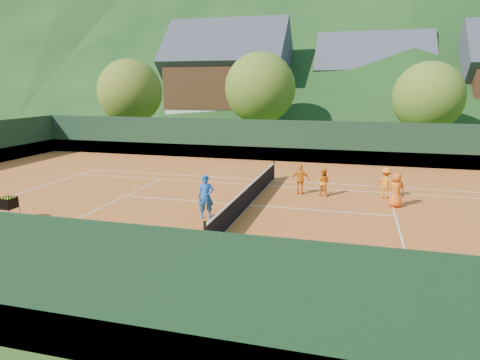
% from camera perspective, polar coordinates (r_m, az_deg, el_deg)
% --- Properties ---
extents(ground, '(400.00, 400.00, 0.00)m').
position_cam_1_polar(ground, '(19.82, 1.23, -3.42)').
color(ground, '#2E531A').
rests_on(ground, ground).
extents(clay_court, '(40.00, 24.00, 0.02)m').
position_cam_1_polar(clay_court, '(19.81, 1.23, -3.39)').
color(clay_court, '#C35C1F').
rests_on(clay_court, ground).
extents(coach, '(0.76, 0.61, 1.83)m').
position_cam_1_polar(coach, '(17.72, -4.57, -2.25)').
color(coach, '#18539D').
rests_on(coach, clay_court).
extents(student_a, '(0.79, 0.67, 1.40)m').
position_cam_1_polar(student_a, '(21.73, 11.02, -0.27)').
color(student_a, orange).
rests_on(student_a, clay_court).
extents(student_b, '(0.91, 0.40, 1.53)m').
position_cam_1_polar(student_b, '(21.85, 8.06, 0.09)').
color(student_b, orange).
rests_on(student_b, clay_court).
extents(student_c, '(0.85, 0.63, 1.60)m').
position_cam_1_polar(student_c, '(20.57, 20.09, -1.24)').
color(student_c, orange).
rests_on(student_c, clay_court).
extents(student_d, '(1.13, 0.88, 1.53)m').
position_cam_1_polar(student_d, '(22.00, 18.88, -0.38)').
color(student_d, orange).
rests_on(student_d, clay_court).
extents(tennis_ball_0, '(0.07, 0.07, 0.07)m').
position_cam_1_polar(tennis_ball_0, '(12.19, -15.86, -14.20)').
color(tennis_ball_0, '#CED723').
rests_on(tennis_ball_0, clay_court).
extents(tennis_ball_1, '(0.07, 0.07, 0.07)m').
position_cam_1_polar(tennis_ball_1, '(16.13, 14.33, -7.39)').
color(tennis_ball_1, '#CED723').
rests_on(tennis_ball_1, clay_court).
extents(tennis_ball_2, '(0.07, 0.07, 0.07)m').
position_cam_1_polar(tennis_ball_2, '(12.49, 21.92, -13.99)').
color(tennis_ball_2, '#CED723').
rests_on(tennis_ball_2, clay_court).
extents(tennis_ball_3, '(0.07, 0.07, 0.07)m').
position_cam_1_polar(tennis_ball_3, '(16.34, 8.70, -6.88)').
color(tennis_ball_3, '#CED723').
rests_on(tennis_ball_3, clay_court).
extents(tennis_ball_4, '(0.07, 0.07, 0.07)m').
position_cam_1_polar(tennis_ball_4, '(21.27, -26.02, -3.46)').
color(tennis_ball_4, '#CED723').
rests_on(tennis_ball_4, clay_court).
extents(tennis_ball_5, '(0.07, 0.07, 0.07)m').
position_cam_1_polar(tennis_ball_5, '(15.05, 5.19, -8.50)').
color(tennis_ball_5, '#CED723').
rests_on(tennis_ball_5, clay_court).
extents(tennis_ball_6, '(0.07, 0.07, 0.07)m').
position_cam_1_polar(tennis_ball_6, '(11.58, 8.59, -15.34)').
color(tennis_ball_6, '#CED723').
rests_on(tennis_ball_6, clay_court).
extents(tennis_ball_7, '(0.07, 0.07, 0.07)m').
position_cam_1_polar(tennis_ball_7, '(15.56, 19.31, -8.47)').
color(tennis_ball_7, '#CED723').
rests_on(tennis_ball_7, clay_court).
extents(tennis_ball_8, '(0.07, 0.07, 0.07)m').
position_cam_1_polar(tennis_ball_8, '(13.56, -25.21, -12.15)').
color(tennis_ball_8, '#CED723').
rests_on(tennis_ball_8, clay_court).
extents(tennis_ball_9, '(0.07, 0.07, 0.07)m').
position_cam_1_polar(tennis_ball_9, '(17.25, -15.26, -6.14)').
color(tennis_ball_9, '#CED723').
rests_on(tennis_ball_9, clay_court).
extents(tennis_ball_10, '(0.07, 0.07, 0.07)m').
position_cam_1_polar(tennis_ball_10, '(14.91, 2.25, -8.66)').
color(tennis_ball_10, '#CED723').
rests_on(tennis_ball_10, clay_court).
extents(tennis_ball_11, '(0.07, 0.07, 0.07)m').
position_cam_1_polar(tennis_ball_11, '(16.56, -24.17, -7.60)').
color(tennis_ball_11, '#CED723').
rests_on(tennis_ball_11, clay_court).
extents(tennis_ball_12, '(0.07, 0.07, 0.07)m').
position_cam_1_polar(tennis_ball_12, '(17.27, -6.24, -5.74)').
color(tennis_ball_12, '#CED723').
rests_on(tennis_ball_12, clay_court).
extents(tennis_ball_13, '(0.07, 0.07, 0.07)m').
position_cam_1_polar(tennis_ball_13, '(18.00, -8.95, -5.05)').
color(tennis_ball_13, '#CED723').
rests_on(tennis_ball_13, clay_court).
extents(tennis_ball_14, '(0.07, 0.07, 0.07)m').
position_cam_1_polar(tennis_ball_14, '(19.61, -18.57, -4.10)').
color(tennis_ball_14, '#CED723').
rests_on(tennis_ball_14, clay_court).
extents(tennis_ball_15, '(0.07, 0.07, 0.07)m').
position_cam_1_polar(tennis_ball_15, '(14.83, 16.45, -9.30)').
color(tennis_ball_15, '#CED723').
rests_on(tennis_ball_15, clay_court).
extents(tennis_ball_16, '(0.07, 0.07, 0.07)m').
position_cam_1_polar(tennis_ball_16, '(16.87, 14.85, -6.54)').
color(tennis_ball_16, '#CED723').
rests_on(tennis_ball_16, clay_court).
extents(tennis_ball_17, '(0.07, 0.07, 0.07)m').
position_cam_1_polar(tennis_ball_17, '(14.62, -2.13, -9.10)').
color(tennis_ball_17, '#CED723').
rests_on(tennis_ball_17, clay_court).
extents(tennis_ball_18, '(0.07, 0.07, 0.07)m').
position_cam_1_polar(tennis_ball_18, '(14.25, 16.34, -10.22)').
color(tennis_ball_18, '#CED723').
rests_on(tennis_ball_18, clay_court).
extents(tennis_ball_19, '(0.07, 0.07, 0.07)m').
position_cam_1_polar(tennis_ball_19, '(17.04, 18.33, -6.57)').
color(tennis_ball_19, '#CED723').
rests_on(tennis_ball_19, clay_court).
extents(tennis_ball_20, '(0.07, 0.07, 0.07)m').
position_cam_1_polar(tennis_ball_20, '(18.84, -6.45, -4.18)').
color(tennis_ball_20, '#CED723').
rests_on(tennis_ball_20, clay_court).
extents(tennis_ball_21, '(0.07, 0.07, 0.07)m').
position_cam_1_polar(tennis_ball_21, '(21.51, -25.32, -3.22)').
color(tennis_ball_21, '#CED723').
rests_on(tennis_ball_21, clay_court).
extents(tennis_ball_22, '(0.07, 0.07, 0.07)m').
position_cam_1_polar(tennis_ball_22, '(21.43, -17.02, -2.61)').
color(tennis_ball_22, '#CED723').
rests_on(tennis_ball_22, clay_court).
extents(tennis_ball_23, '(0.07, 0.07, 0.07)m').
position_cam_1_polar(tennis_ball_23, '(13.74, -3.44, -10.57)').
color(tennis_ball_23, '#CED723').
rests_on(tennis_ball_23, clay_court).
extents(court_lines, '(23.83, 11.03, 0.00)m').
position_cam_1_polar(court_lines, '(19.81, 1.23, -3.36)').
color(court_lines, white).
rests_on(court_lines, clay_court).
extents(tennis_net, '(0.10, 12.07, 1.10)m').
position_cam_1_polar(tennis_net, '(19.68, 1.24, -1.97)').
color(tennis_net, black).
rests_on(tennis_net, clay_court).
extents(perimeter_fence, '(40.40, 24.24, 3.00)m').
position_cam_1_polar(perimeter_fence, '(19.51, 1.25, 0.16)').
color(perimeter_fence, black).
rests_on(perimeter_fence, clay_court).
extents(ball_hopper, '(0.57, 0.57, 1.00)m').
position_cam_1_polar(ball_hopper, '(19.69, -28.53, -2.77)').
color(ball_hopper, black).
rests_on(ball_hopper, clay_court).
extents(chalet_left, '(13.80, 9.93, 12.92)m').
position_cam_1_polar(chalet_left, '(50.65, -1.55, 12.73)').
color(chalet_left, beige).
rests_on(chalet_left, ground).
extents(chalet_mid, '(12.65, 8.82, 11.45)m').
position_cam_1_polar(chalet_mid, '(52.52, 17.12, 11.47)').
color(chalet_mid, beige).
rests_on(chalet_mid, ground).
extents(tree_a, '(6.00, 6.00, 7.88)m').
position_cam_1_polar(tree_a, '(41.91, -14.49, 11.33)').
color(tree_a, '#402A19').
rests_on(tree_a, ground).
extents(tree_b, '(6.40, 6.40, 8.40)m').
position_cam_1_polar(tree_b, '(39.44, 2.71, 12.13)').
color(tree_b, '#3D2818').
rests_on(tree_b, ground).
extents(tree_c, '(5.60, 5.60, 7.35)m').
position_cam_1_polar(tree_c, '(37.89, 23.83, 10.11)').
color(tree_c, '#3D2718').
rests_on(tree_c, ground).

